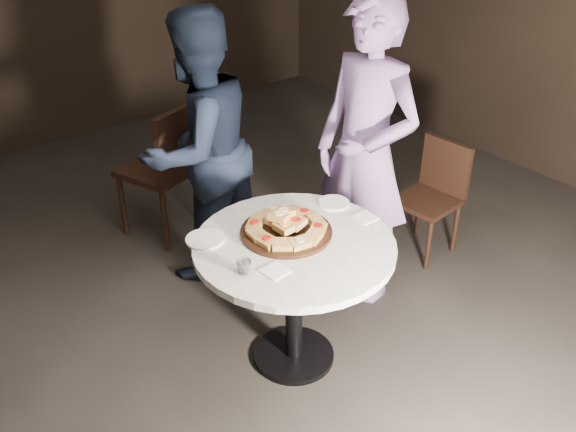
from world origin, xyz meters
The scene contains 13 objects.
floor centered at (0.00, 0.00, 0.00)m, with size 7.00×7.00×0.00m, color black.
table centered at (-0.02, -0.12, 0.61)m, with size 1.14×1.14×0.75m.
serving_board centered at (0.00, -0.03, 0.77)m, with size 0.46×0.46×0.02m, color black.
focaccia_pile centered at (0.00, -0.03, 0.81)m, with size 0.41×0.41×0.11m.
plate_left centered at (-0.35, 0.17, 0.76)m, with size 0.19×0.19×0.01m, color white.
plate_right centered at (0.39, 0.04, 0.76)m, with size 0.17×0.17×0.01m, color white.
water_glass centered at (-0.36, -0.17, 0.79)m, with size 0.07×0.07×0.07m, color silver.
napkin_near centered at (-0.24, -0.25, 0.76)m, with size 0.11×0.11×0.01m, color white.
napkin_far centered at (0.42, -0.17, 0.76)m, with size 0.11×0.11×0.01m, color white.
chair_far centered at (0.12, 1.39, 0.57)m, with size 0.59×0.60×0.98m.
chair_right centered at (1.41, 0.15, 0.44)m, with size 0.41×0.39×0.77m.
diner_navy centered at (0.09, 0.92, 0.85)m, with size 0.82×0.64×1.69m, color #141D30.
diner_teal centered at (0.72, 0.14, 0.91)m, with size 0.66×0.44×1.82m, color #7F659F.
Camera 1 is at (-1.69, -2.15, 2.49)m, focal length 40.00 mm.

